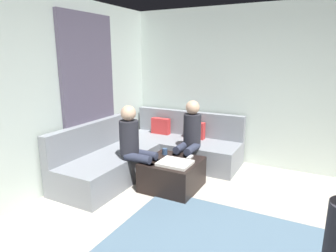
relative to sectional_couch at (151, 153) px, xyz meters
The scene contains 10 objects.
wall_back 2.57m from the sectional_couch, 27.05° to the left, with size 6.00×0.12×2.70m, color silver.
wall_left 2.33m from the sectional_couch, 114.60° to the right, with size 0.12×6.00×2.70m, color silver.
curtain_panel 1.36m from the sectional_couch, 142.74° to the right, with size 0.06×1.10×2.50m, color #595166.
sectional_couch is the anchor object (origin of this frame).
ottoman 0.83m from the sectional_couch, 37.66° to the right, with size 0.76×0.76×0.42m, color black.
folded_blanket 0.99m from the sectional_couch, 39.64° to the right, with size 0.44×0.36×0.04m, color white.
coffee_mug 0.58m from the sectional_couch, 36.81° to the right, with size 0.08×0.08×0.10m, color #334C72.
game_remote 0.90m from the sectional_couch, 18.91° to the right, with size 0.05×0.15×0.02m, color white.
person_on_couch_back 0.78m from the sectional_couch, ahead, with size 0.30×0.60×1.20m.
person_on_couch_side 0.81m from the sectional_couch, 78.02° to the right, with size 0.60×0.30×1.20m.
Camera 1 is at (0.34, -2.15, 1.89)m, focal length 31.16 mm.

